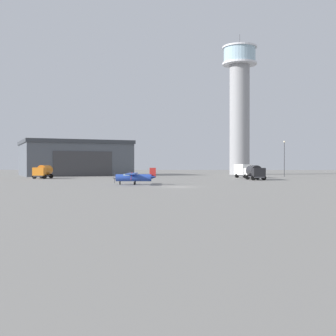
{
  "coord_description": "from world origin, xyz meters",
  "views": [
    {
      "loc": [
        2.48,
        -61.58,
        3.17
      ],
      "look_at": [
        -2.97,
        24.29,
        2.48
      ],
      "focal_mm": 46.48,
      "sensor_mm": 36.0,
      "label": 1
    }
  ],
  "objects_px": {
    "truck_fuel_tanker_orange": "(43,171)",
    "truck_box_white": "(244,171)",
    "airplane_blue": "(134,177)",
    "light_post_north": "(284,156)",
    "truck_fuel_tanker_black": "(255,172)",
    "control_tower": "(240,101)"
  },
  "relations": [
    {
      "from": "truck_fuel_tanker_orange",
      "to": "control_tower",
      "type": "bearing_deg",
      "value": 133.9
    },
    {
      "from": "airplane_blue",
      "to": "truck_fuel_tanker_orange",
      "type": "height_order",
      "value": "truck_fuel_tanker_orange"
    },
    {
      "from": "truck_fuel_tanker_orange",
      "to": "truck_fuel_tanker_black",
      "type": "xyz_separation_m",
      "value": [
        46.71,
        -5.61,
        -0.01
      ]
    },
    {
      "from": "airplane_blue",
      "to": "light_post_north",
      "type": "height_order",
      "value": "light_post_north"
    },
    {
      "from": "airplane_blue",
      "to": "light_post_north",
      "type": "relative_size",
      "value": 0.98
    },
    {
      "from": "truck_fuel_tanker_orange",
      "to": "truck_fuel_tanker_black",
      "type": "height_order",
      "value": "truck_fuel_tanker_orange"
    },
    {
      "from": "airplane_blue",
      "to": "light_post_north",
      "type": "distance_m",
      "value": 55.07
    },
    {
      "from": "truck_box_white",
      "to": "airplane_blue",
      "type": "bearing_deg",
      "value": -56.28
    },
    {
      "from": "control_tower",
      "to": "light_post_north",
      "type": "relative_size",
      "value": 4.85
    },
    {
      "from": "truck_box_white",
      "to": "truck_fuel_tanker_orange",
      "type": "bearing_deg",
      "value": -107.11
    },
    {
      "from": "control_tower",
      "to": "light_post_north",
      "type": "height_order",
      "value": "control_tower"
    },
    {
      "from": "truck_fuel_tanker_orange",
      "to": "light_post_north",
      "type": "relative_size",
      "value": 0.67
    },
    {
      "from": "truck_fuel_tanker_black",
      "to": "light_post_north",
      "type": "xyz_separation_m",
      "value": [
        10.3,
        21.6,
        3.77
      ]
    },
    {
      "from": "control_tower",
      "to": "truck_fuel_tanker_orange",
      "type": "xyz_separation_m",
      "value": [
        -48.39,
        -43.08,
        -21.83
      ]
    },
    {
      "from": "truck_box_white",
      "to": "light_post_north",
      "type": "height_order",
      "value": "light_post_north"
    },
    {
      "from": "light_post_north",
      "to": "airplane_blue",
      "type": "bearing_deg",
      "value": -125.94
    },
    {
      "from": "truck_fuel_tanker_orange",
      "to": "truck_box_white",
      "type": "bearing_deg",
      "value": 100.32
    },
    {
      "from": "control_tower",
      "to": "truck_box_white",
      "type": "height_order",
      "value": "control_tower"
    },
    {
      "from": "airplane_blue",
      "to": "truck_box_white",
      "type": "distance_m",
      "value": 40.85
    },
    {
      "from": "truck_fuel_tanker_orange",
      "to": "truck_box_white",
      "type": "relative_size",
      "value": 0.96
    },
    {
      "from": "airplane_blue",
      "to": "truck_fuel_tanker_orange",
      "type": "xyz_separation_m",
      "value": [
        -24.77,
        28.46,
        0.43
      ]
    },
    {
      "from": "airplane_blue",
      "to": "truck_box_white",
      "type": "xyz_separation_m",
      "value": [
        21.08,
        34.99,
        0.51
      ]
    }
  ]
}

